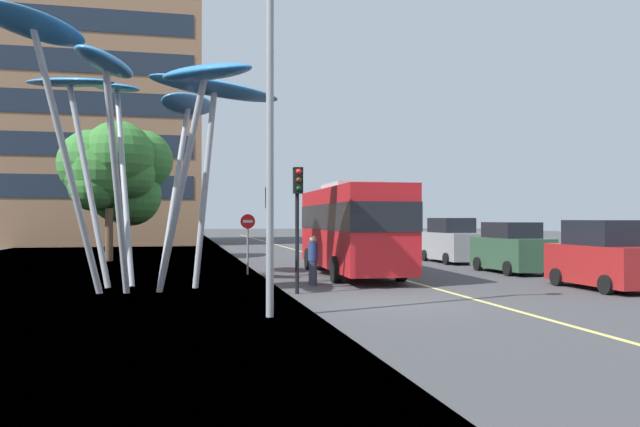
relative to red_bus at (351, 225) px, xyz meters
The scene contains 14 objects.
ground 8.63m from the red_bus, 103.08° to the right, with size 120.00×240.00×0.10m.
red_bus is the anchor object (origin of this frame).
leaf_sculpture 9.72m from the red_bus, 156.87° to the right, with size 9.13×10.26×8.33m.
traffic_light_kerb_near 6.72m from the red_bus, 119.55° to the right, with size 0.28×0.42×3.87m.
traffic_light_kerb_far 3.55m from the red_bus, 169.37° to the right, with size 0.28×0.42×3.51m.
car_parked_near 9.51m from the red_bus, 45.10° to the right, with size 1.90×4.11×2.26m.
car_parked_mid 7.02m from the red_bus, ahead, with size 1.94×4.21×2.15m.
car_parked_far 9.19m from the red_bus, 39.68° to the left, with size 1.97×4.55×2.33m.
street_lamp 11.35m from the red_bus, 113.69° to the right, with size 1.66×0.44×8.11m.
tree_pavement_near 16.71m from the red_bus, 126.09° to the left, with size 4.81×4.54×7.44m.
tree_pavement_far 16.22m from the red_bus, 132.78° to the left, with size 5.27×4.20×7.70m.
pedestrian 4.34m from the red_bus, 123.82° to the right, with size 0.34×0.34×1.71m.
no_entry_sign 4.27m from the red_bus, 163.85° to the left, with size 0.60×0.12×2.49m.
backdrop_building 40.94m from the red_bus, 114.47° to the left, with size 22.48×14.67×26.90m.
Camera 1 is at (-5.55, -16.47, 2.32)m, focal length 35.18 mm.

